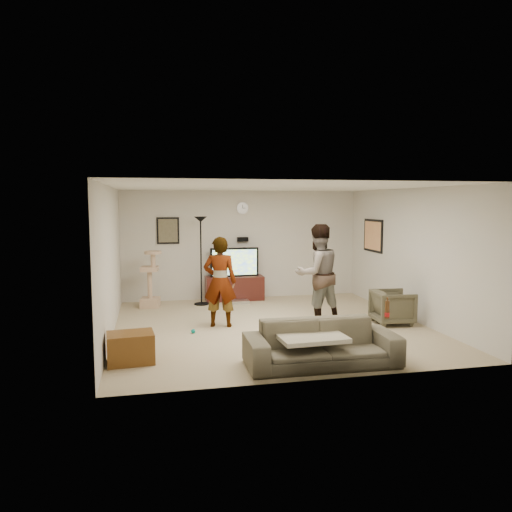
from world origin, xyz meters
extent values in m
cube|color=tan|center=(0.00, 0.00, -0.01)|extent=(5.50, 5.50, 0.02)
cube|color=white|center=(0.00, 0.00, 2.51)|extent=(5.50, 5.50, 0.02)
cube|color=silver|center=(0.00, 2.75, 1.25)|extent=(5.50, 0.04, 2.50)
cube|color=silver|center=(0.00, -2.75, 1.25)|extent=(5.50, 0.04, 2.50)
cube|color=silver|center=(-2.75, 0.00, 1.25)|extent=(0.04, 5.50, 2.50)
cube|color=silver|center=(2.75, 0.00, 1.25)|extent=(0.04, 5.50, 2.50)
cylinder|color=silver|center=(0.00, 2.72, 2.10)|extent=(0.26, 0.04, 0.26)
cube|color=black|center=(0.00, 2.69, 1.38)|extent=(0.25, 0.10, 0.10)
cube|color=brown|center=(-1.70, 2.73, 1.60)|extent=(0.42, 0.03, 0.52)
cube|color=#EB9A63|center=(2.73, 1.60, 1.50)|extent=(0.03, 0.78, 0.62)
cube|color=#381410|center=(-0.23, 2.50, 0.27)|extent=(1.32, 0.45, 0.55)
cube|color=silver|center=(-0.18, 2.11, 0.04)|extent=(0.40, 0.30, 0.07)
cube|color=black|center=(-0.23, 2.50, 0.88)|extent=(1.11, 0.08, 0.66)
cube|color=#BFF131|center=(-0.23, 2.46, 0.88)|extent=(1.02, 0.01, 0.58)
cylinder|color=black|center=(-1.02, 2.17, 0.96)|extent=(0.32, 0.32, 1.92)
cube|color=tan|center=(-2.12, 2.14, 0.61)|extent=(0.45, 0.45, 1.21)
imported|color=gray|center=(-0.89, 0.19, 0.81)|extent=(0.67, 0.53, 1.63)
imported|color=#235977|center=(0.90, 0.06, 0.92)|extent=(1.01, 0.86, 1.84)
imported|color=brown|center=(0.17, -2.22, 0.31)|extent=(2.10, 0.85, 0.61)
cube|color=beige|center=(0.01, -2.22, 0.41)|extent=(0.93, 0.74, 0.06)
cylinder|color=#492A12|center=(1.13, -2.22, 0.74)|extent=(0.06, 0.06, 0.25)
imported|color=#4A4634|center=(2.24, -0.30, 0.31)|extent=(0.74, 0.72, 0.63)
cube|color=#5C3714|center=(-2.40, -1.55, 0.21)|extent=(0.68, 0.53, 0.42)
sphere|color=#048277|center=(-1.41, -0.19, 0.04)|extent=(0.07, 0.07, 0.07)
camera|label=1|loc=(-2.10, -8.41, 2.23)|focal=34.37mm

